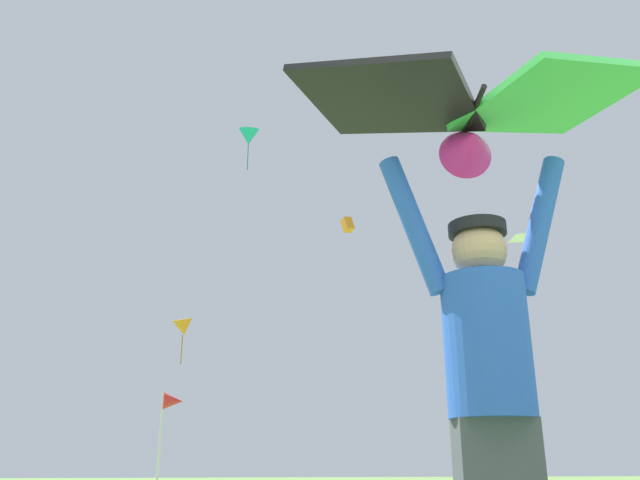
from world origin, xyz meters
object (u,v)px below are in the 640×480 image
distant_kite_white_overhead_distant (522,237)px  distant_kite_teal_low_right (249,137)px  distant_kite_orange_mid_left (183,327)px  distant_kite_orange_mid_right (348,225)px  held_stunt_kite (471,113)px  marker_flag (171,408)px  kite_flyer_person (491,387)px

distant_kite_white_overhead_distant → distant_kite_teal_low_right: bearing=141.3°
distant_kite_teal_low_right → distant_kite_orange_mid_left: size_ratio=0.72×
distant_kite_orange_mid_right → distant_kite_teal_low_right: bearing=-131.7°
held_stunt_kite → distant_kite_white_overhead_distant: (10.19, 13.96, 5.30)m
distant_kite_white_overhead_distant → marker_flag: size_ratio=0.58×
distant_kite_white_overhead_distant → marker_flag: 13.78m
held_stunt_kite → distant_kite_orange_mid_left: 32.72m
distant_kite_orange_mid_left → kite_flyer_person: bearing=-93.2°
marker_flag → distant_kite_orange_mid_right: bearing=63.4°
kite_flyer_person → distant_kite_teal_low_right: bearing=82.5°
distant_kite_orange_mid_left → distant_kite_white_overhead_distant: 20.07m
held_stunt_kite → kite_flyer_person: bearing=72.5°
distant_kite_orange_mid_right → distant_kite_teal_low_right: (-6.78, -7.61, 0.10)m
held_stunt_kite → distant_kite_teal_low_right: bearing=82.4°
distant_kite_orange_mid_right → marker_flag: 24.93m
distant_kite_orange_mid_left → distant_kite_white_overhead_distant: (8.38, -18.23, -0.30)m
kite_flyer_person → distant_kite_white_overhead_distant: size_ratio=1.94×
distant_kite_teal_low_right → distant_kite_white_overhead_distant: distant_kite_teal_low_right is taller
distant_kite_white_overhead_distant → marker_flag: distant_kite_white_overhead_distant is taller
held_stunt_kite → distant_kite_orange_mid_left: size_ratio=0.62×
kite_flyer_person → distant_kite_white_overhead_distant: distant_kite_white_overhead_distant is taller
kite_flyer_person → marker_flag: bearing=94.3°
distant_kite_orange_mid_right → marker_flag: bearing=-116.6°
kite_flyer_person → held_stunt_kite: held_stunt_kite is taller
kite_flyer_person → distant_kite_orange_mid_right: size_ratio=2.21×
distant_kite_orange_mid_left → marker_flag: size_ratio=1.49×
distant_kite_orange_mid_right → distant_kite_teal_low_right: distant_kite_teal_low_right is taller
held_stunt_kite → distant_kite_orange_mid_right: bearing=71.1°
distant_kite_teal_low_right → kite_flyer_person: bearing=-97.5°
held_stunt_kite → distant_kite_orange_mid_right: 31.02m
kite_flyer_person → held_stunt_kite: (-0.02, -0.06, 1.18)m
distant_kite_orange_mid_left → distant_kite_white_overhead_distant: bearing=-65.3°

